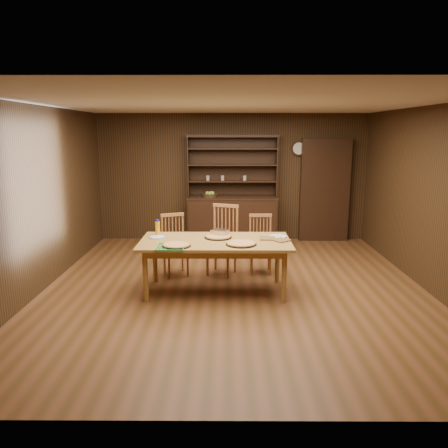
{
  "coord_description": "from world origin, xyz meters",
  "views": [
    {
      "loc": [
        -0.12,
        -6.04,
        2.23
      ],
      "look_at": [
        -0.16,
        0.4,
        0.87
      ],
      "focal_mm": 35.0,
      "sensor_mm": 36.0,
      "label": 1
    }
  ],
  "objects_px": {
    "chair_center": "(223,237)",
    "chair_right": "(260,242)",
    "juice_bottle": "(158,228)",
    "dining_table": "(215,245)",
    "china_hutch": "(232,213)",
    "chair_left": "(174,243)"
  },
  "relations": [
    {
      "from": "china_hutch",
      "to": "chair_center",
      "type": "height_order",
      "value": "china_hutch"
    },
    {
      "from": "china_hutch",
      "to": "chair_right",
      "type": "distance_m",
      "value": 2.03
    },
    {
      "from": "dining_table",
      "to": "china_hutch",
      "type": "bearing_deg",
      "value": 84.58
    },
    {
      "from": "juice_bottle",
      "to": "chair_left",
      "type": "bearing_deg",
      "value": 70.86
    },
    {
      "from": "chair_left",
      "to": "chair_center",
      "type": "bearing_deg",
      "value": -18.01
    },
    {
      "from": "chair_right",
      "to": "juice_bottle",
      "type": "bearing_deg",
      "value": -157.52
    },
    {
      "from": "chair_left",
      "to": "chair_right",
      "type": "xyz_separation_m",
      "value": [
        1.38,
        0.12,
        -0.02
      ]
    },
    {
      "from": "china_hutch",
      "to": "chair_left",
      "type": "height_order",
      "value": "china_hutch"
    },
    {
      "from": "dining_table",
      "to": "chair_center",
      "type": "height_order",
      "value": "chair_center"
    },
    {
      "from": "chair_center",
      "to": "chair_right",
      "type": "distance_m",
      "value": 0.61
    },
    {
      "from": "chair_left",
      "to": "chair_right",
      "type": "height_order",
      "value": "chair_left"
    },
    {
      "from": "china_hutch",
      "to": "juice_bottle",
      "type": "height_order",
      "value": "china_hutch"
    },
    {
      "from": "china_hutch",
      "to": "chair_right",
      "type": "relative_size",
      "value": 2.32
    },
    {
      "from": "juice_bottle",
      "to": "chair_center",
      "type": "bearing_deg",
      "value": 30.74
    },
    {
      "from": "dining_table",
      "to": "chair_center",
      "type": "relative_size",
      "value": 1.89
    },
    {
      "from": "chair_center",
      "to": "juice_bottle",
      "type": "height_order",
      "value": "chair_center"
    },
    {
      "from": "china_hutch",
      "to": "juice_bottle",
      "type": "bearing_deg",
      "value": -113.32
    },
    {
      "from": "china_hutch",
      "to": "dining_table",
      "type": "distance_m",
      "value": 2.91
    },
    {
      "from": "dining_table",
      "to": "chair_right",
      "type": "relative_size",
      "value": 2.23
    },
    {
      "from": "china_hutch",
      "to": "chair_left",
      "type": "bearing_deg",
      "value": -114.3
    },
    {
      "from": "china_hutch",
      "to": "chair_left",
      "type": "distance_m",
      "value": 2.3
    },
    {
      "from": "chair_center",
      "to": "chair_right",
      "type": "xyz_separation_m",
      "value": [
        0.6,
        0.06,
        -0.09
      ]
    }
  ]
}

